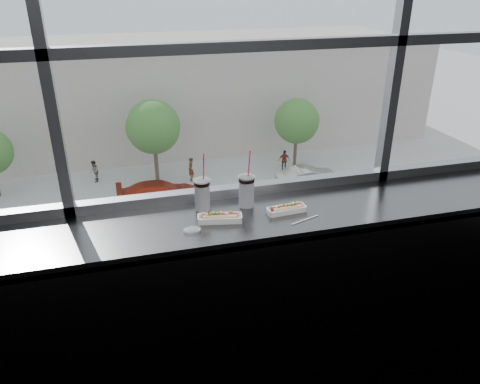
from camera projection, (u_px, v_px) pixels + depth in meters
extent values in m
plane|color=black|center=(238.00, 267.00, 3.18)|extent=(6.00, 0.00, 6.00)
cube|color=slate|center=(250.00, 219.00, 2.71)|extent=(6.00, 0.55, 0.06)
cube|color=slate|center=(261.00, 318.00, 2.71)|extent=(6.00, 0.04, 1.04)
cube|color=white|center=(220.00, 221.00, 2.62)|extent=(0.26, 0.13, 0.01)
cube|color=white|center=(220.00, 218.00, 2.62)|extent=(0.26, 0.13, 0.03)
cylinder|color=tan|center=(220.00, 217.00, 2.61)|extent=(0.20, 0.08, 0.04)
cylinder|color=maroon|center=(220.00, 215.00, 2.61)|extent=(0.20, 0.07, 0.03)
cube|color=white|center=(286.00, 212.00, 2.72)|extent=(0.24, 0.09, 0.01)
cube|color=white|center=(286.00, 209.00, 2.72)|extent=(0.24, 0.09, 0.03)
cylinder|color=tan|center=(287.00, 208.00, 2.71)|extent=(0.18, 0.05, 0.04)
cylinder|color=maroon|center=(287.00, 207.00, 2.71)|extent=(0.19, 0.04, 0.03)
cylinder|color=white|center=(202.00, 195.00, 2.72)|extent=(0.09, 0.09, 0.18)
cylinder|color=black|center=(202.00, 183.00, 2.69)|extent=(0.09, 0.09, 0.02)
cylinder|color=silver|center=(202.00, 180.00, 2.68)|extent=(0.10, 0.10, 0.01)
cylinder|color=#EF3455|center=(204.00, 167.00, 2.64)|extent=(0.01, 0.05, 0.19)
cylinder|color=white|center=(246.00, 192.00, 2.76)|extent=(0.09, 0.09, 0.18)
cylinder|color=black|center=(247.00, 179.00, 2.73)|extent=(0.09, 0.09, 0.02)
cylinder|color=silver|center=(247.00, 177.00, 2.72)|extent=(0.10, 0.10, 0.01)
cylinder|color=#EF3455|center=(249.00, 164.00, 2.68)|extent=(0.01, 0.05, 0.19)
cylinder|color=white|center=(305.00, 220.00, 2.63)|extent=(0.19, 0.07, 0.01)
ellipsoid|color=silver|center=(192.00, 229.00, 2.52)|extent=(0.10, 0.07, 0.02)
plane|color=#BAB7B4|center=(126.00, 120.00, 46.08)|extent=(120.00, 120.00, 0.00)
cube|color=black|center=(145.00, 240.00, 25.57)|extent=(80.00, 10.00, 0.06)
cube|color=#BAB7B4|center=(136.00, 182.00, 32.55)|extent=(80.00, 6.00, 0.04)
cube|color=#BDB3A5|center=(124.00, 92.00, 39.57)|extent=(50.00, 14.00, 8.00)
imported|color=#2E2E2E|center=(25.00, 281.00, 20.34)|extent=(2.70, 6.39, 2.13)
imported|color=#4251B5|center=(443.00, 220.00, 25.27)|extent=(3.06, 6.61, 2.15)
imported|color=beige|center=(308.00, 174.00, 31.24)|extent=(2.73, 5.93, 1.93)
imported|color=#B41600|center=(160.00, 190.00, 28.92)|extent=(2.61, 6.10, 2.02)
imported|color=#B4B2A8|center=(287.00, 245.00, 23.23)|extent=(2.46, 5.69, 1.88)
imported|color=#66605B|center=(284.00, 158.00, 34.11)|extent=(0.82, 0.61, 1.83)
imported|color=#66605B|center=(191.00, 167.00, 32.32)|extent=(0.67, 0.89, 2.01)
imported|color=#66605B|center=(94.00, 169.00, 32.22)|extent=(0.61, 0.81, 1.83)
cylinder|color=#47382B|center=(156.00, 162.00, 32.32)|extent=(0.27, 0.27, 2.75)
sphere|color=#458831|center=(153.00, 127.00, 31.24)|extent=(3.66, 3.66, 3.66)
cylinder|color=#47382B|center=(295.00, 150.00, 34.78)|extent=(0.25, 0.25, 2.47)
sphere|color=#458831|center=(297.00, 121.00, 33.81)|extent=(3.29, 3.29, 3.29)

